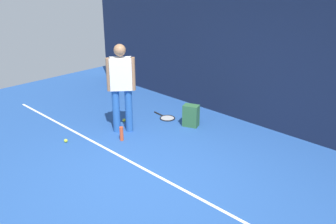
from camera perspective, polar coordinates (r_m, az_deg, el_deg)
name	(u,v)px	position (r m, az deg, el deg)	size (l,w,h in m)	color
ground_plane	(149,181)	(5.77, -2.84, -10.33)	(12.00, 12.00, 0.00)	#234C93
back_fence	(264,59)	(7.45, 14.33, 7.80)	(10.00, 0.10, 2.71)	#141E38
court_line	(158,176)	(5.87, -1.53, -9.66)	(9.00, 0.05, 0.00)	white
tennis_player	(121,83)	(7.07, -7.07, 4.32)	(0.42, 0.45, 1.70)	#2659A5
tennis_racket	(167,118)	(7.94, -0.22, -0.86)	(0.63, 0.36, 0.03)	black
backpack	(191,116)	(7.53, 3.52, -0.57)	(0.35, 0.36, 0.44)	#2D6038
tennis_ball_near_player	(124,120)	(7.81, -6.65, -1.24)	(0.07, 0.07, 0.07)	#CCE033
tennis_ball_by_fence	(66,141)	(7.14, -15.17, -4.19)	(0.07, 0.07, 0.07)	#CCE033
water_bottle	(122,134)	(6.98, -7.03, -3.27)	(0.07, 0.07, 0.26)	#D84C26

